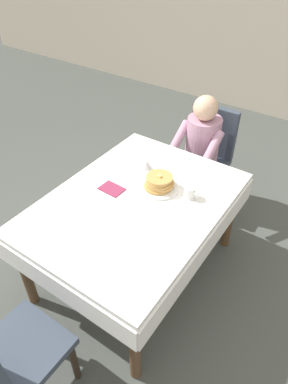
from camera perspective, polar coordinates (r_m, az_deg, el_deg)
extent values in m
plane|color=#474C47|center=(2.90, -1.19, -12.66)|extent=(14.00, 14.00, 0.00)
cube|color=white|center=(2.37, -1.42, -1.83)|extent=(1.10, 1.50, 0.04)
cube|color=white|center=(2.09, -14.00, -15.36)|extent=(1.10, 0.01, 0.18)
cube|color=white|center=(2.95, 7.23, 4.49)|extent=(1.10, 0.01, 0.18)
cube|color=white|center=(2.73, -10.89, 0.80)|extent=(0.01, 1.50, 0.18)
cube|color=white|center=(2.26, 10.30, -9.18)|extent=(0.01, 1.50, 0.18)
cylinder|color=brown|center=(2.58, -19.12, -12.14)|extent=(0.07, 0.07, 0.70)
cylinder|color=brown|center=(2.16, -1.52, -24.06)|extent=(0.07, 0.07, 0.70)
cylinder|color=brown|center=(3.24, -1.15, 2.71)|extent=(0.07, 0.07, 0.70)
cylinder|color=brown|center=(2.92, 14.08, -3.60)|extent=(0.07, 0.07, 0.70)
cube|color=#384251|center=(3.30, 9.31, 4.49)|extent=(0.44, 0.44, 0.05)
cube|color=#384251|center=(3.32, 11.38, 9.84)|extent=(0.44, 0.06, 0.48)
cylinder|color=#2D2319|center=(3.25, 10.26, -1.31)|extent=(0.04, 0.04, 0.40)
cylinder|color=#2D2319|center=(3.37, 4.81, 0.93)|extent=(0.04, 0.04, 0.40)
cylinder|color=#2D2319|center=(3.52, 12.87, 1.84)|extent=(0.04, 0.04, 0.40)
cylinder|color=#2D2319|center=(3.63, 7.73, 3.82)|extent=(0.04, 0.04, 0.40)
cylinder|color=#B2849E|center=(3.15, 9.62, 8.13)|extent=(0.30, 0.30, 0.46)
sphere|color=#D8AD8C|center=(2.98, 10.14, 13.50)|extent=(0.21, 0.21, 0.21)
cylinder|color=#B2849E|center=(2.95, 11.30, 7.20)|extent=(0.08, 0.29, 0.23)
cylinder|color=#B2849E|center=(3.07, 5.88, 9.09)|extent=(0.08, 0.29, 0.23)
cylinder|color=#383D51|center=(3.25, 8.58, -0.52)|extent=(0.10, 0.10, 0.45)
cylinder|color=#383D51|center=(3.30, 6.14, 0.48)|extent=(0.10, 0.10, 0.45)
cube|color=#384251|center=(2.17, -19.58, -23.41)|extent=(0.44, 0.44, 0.05)
cylinder|color=#2D2319|center=(2.48, -17.87, -20.70)|extent=(0.04, 0.04, 0.40)
cylinder|color=#2D2319|center=(2.32, -11.47, -25.68)|extent=(0.04, 0.04, 0.40)
cylinder|color=white|center=(2.46, 2.45, 0.74)|extent=(0.28, 0.28, 0.02)
cylinder|color=tan|center=(2.45, 2.33, 0.99)|extent=(0.20, 0.20, 0.02)
cylinder|color=tan|center=(2.44, 2.68, 1.45)|extent=(0.20, 0.20, 0.02)
cylinder|color=tan|center=(2.42, 2.50, 1.67)|extent=(0.18, 0.18, 0.02)
cylinder|color=tan|center=(2.41, 2.38, 1.99)|extent=(0.17, 0.17, 0.01)
cylinder|color=tan|center=(2.41, 2.58, 2.41)|extent=(0.19, 0.19, 0.02)
cube|color=#F4E072|center=(2.40, 2.52, 2.63)|extent=(0.03, 0.03, 0.01)
cylinder|color=white|center=(2.38, 7.49, -0.03)|extent=(0.08, 0.08, 0.08)
torus|color=white|center=(2.36, 8.56, -0.38)|extent=(0.05, 0.01, 0.05)
cone|color=silver|center=(2.64, 0.44, 4.61)|extent=(0.08, 0.08, 0.07)
cube|color=silver|center=(2.53, -1.41, 1.92)|extent=(0.02, 0.18, 0.00)
cube|color=silver|center=(2.38, 6.04, -1.23)|extent=(0.02, 0.20, 0.00)
cube|color=silver|center=(2.23, -1.41, -4.20)|extent=(0.15, 0.02, 0.00)
cube|color=#8C2D4C|center=(2.46, -5.35, 0.52)|extent=(0.18, 0.13, 0.01)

